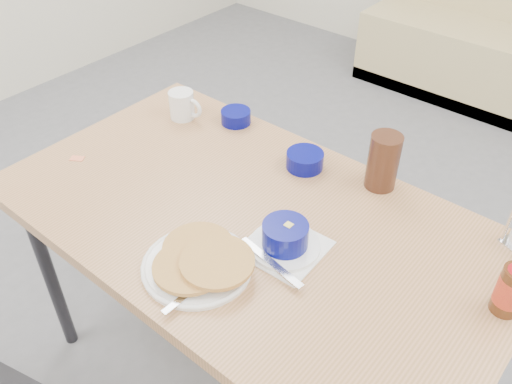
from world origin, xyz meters
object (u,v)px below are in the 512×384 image
Objects in this scene: creamer_bowl at (236,117)px; syrup_bottle at (512,287)px; coffee_mug at (183,105)px; grits_setting at (285,239)px; amber_tumbler at (383,161)px; dining_table at (250,232)px; pancake_plate at (200,262)px; butter_bowl at (305,160)px.

syrup_bottle is (0.98, -0.21, 0.05)m from creamer_bowl.
coffee_mug reaches higher than grits_setting.
amber_tumbler is (0.70, 0.10, 0.03)m from coffee_mug.
dining_table is 0.67m from syrup_bottle.
pancake_plate is 0.59m from amber_tumbler.
coffee_mug is 0.74× the size of amber_tumbler.
dining_table is 14.05× the size of creamer_bowl.
coffee_mug is at bearing -171.96° from amber_tumbler.
creamer_bowl is at bearing 135.90° from dining_table.
coffee_mug is 1.10× the size of butter_bowl.
butter_bowl is at bearing 117.74° from grits_setting.
butter_bowl is at bearing 167.06° from syrup_bottle.
butter_bowl is at bearing -162.96° from amber_tumbler.
syrup_bottle is at bearing 29.52° from pancake_plate.
pancake_plate is 0.70m from syrup_bottle.
grits_setting is 0.52m from syrup_bottle.
syrup_bottle reaches higher than pancake_plate.
syrup_bottle is at bearing -5.92° from coffee_mug.
amber_tumbler reaches higher than pancake_plate.
syrup_bottle reaches higher than creamer_bowl.
amber_tumbler is 0.49m from syrup_bottle.
dining_table is 6.43× the size of grits_setting.
butter_bowl reaches higher than dining_table.
amber_tumbler is at bearing 59.44° from dining_table.
amber_tumbler reaches higher than grits_setting.
grits_setting is 1.95× the size of butter_bowl.
dining_table is 0.18m from grits_setting.
butter_bowl is 0.67× the size of amber_tumbler.
butter_bowl is 0.23m from amber_tumbler.
grits_setting reaches higher than creamer_bowl.
butter_bowl is 0.67× the size of syrup_bottle.
amber_tumbler reaches higher than coffee_mug.
creamer_bowl is 0.55m from amber_tumbler.
amber_tumbler is (0.54, 0.01, 0.06)m from creamer_bowl.
dining_table is 4.83× the size of pancake_plate.
amber_tumbler is 0.99× the size of syrup_bottle.
dining_table is 12.57× the size of butter_bowl.
coffee_mug reaches higher than pancake_plate.
coffee_mug is 0.18m from creamer_bowl.
dining_table is 0.29m from butter_bowl.
dining_table is at bearing 98.16° from pancake_plate.
butter_bowl is (0.48, 0.03, -0.02)m from coffee_mug.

